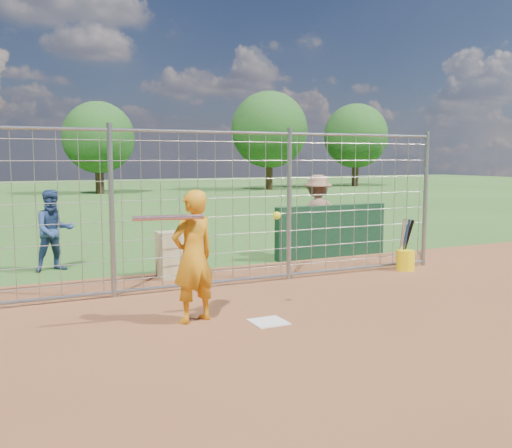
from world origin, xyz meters
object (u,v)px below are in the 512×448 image
bystander_a (54,231)px  bystander_c (317,216)px  equipment_bin (181,254)px  batter (193,257)px  bucket_with_bats (405,257)px

bystander_a → bystander_c: bearing=-16.6°
bystander_a → bystander_c: 5.32m
bystander_c → equipment_bin: 3.44m
batter → equipment_bin: 2.90m
bucket_with_bats → bystander_c: bearing=107.0°
bystander_c → bucket_with_bats: size_ratio=1.79×
equipment_bin → bucket_with_bats: bucket_with_bats is taller
bucket_with_bats → batter: bearing=-162.3°
batter → bystander_a: size_ratio=1.12×
equipment_bin → batter: bearing=-103.5°
bystander_a → bystander_c: bystander_c is taller
bystander_c → equipment_bin: size_ratio=2.17×
batter → equipment_bin: batter is taller
batter → bystander_c: bystander_c is taller
batter → bucket_with_bats: batter is taller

